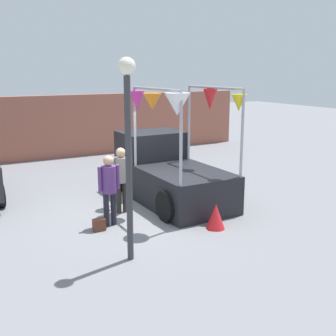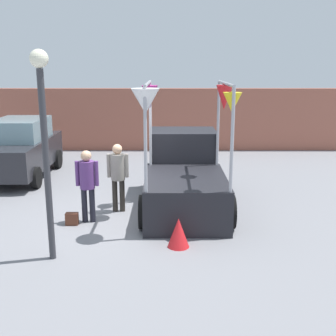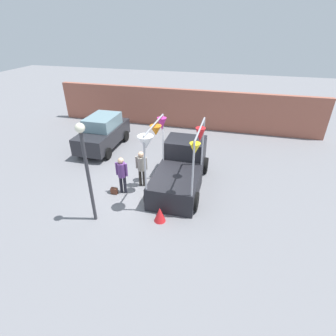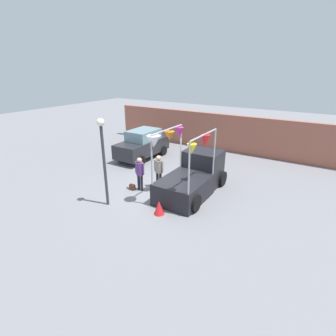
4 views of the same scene
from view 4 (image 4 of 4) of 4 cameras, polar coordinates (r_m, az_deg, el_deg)
ground_plane at (r=12.92m, az=-1.78°, el=-5.00°), size 60.00×60.00×0.00m
vendor_truck at (r=12.66m, az=5.64°, el=-1.43°), size 2.34×4.11×3.18m
parked_car at (r=17.39m, az=-5.55°, el=5.19°), size 1.88×4.00×1.88m
person_customer at (r=12.67m, az=-6.18°, el=-0.62°), size 0.53×0.34×1.69m
person_vendor at (r=12.87m, az=-2.03°, el=-0.12°), size 0.53×0.34×1.70m
handbag at (r=13.09m, az=-7.78°, el=-4.17°), size 0.28×0.16×0.28m
street_lamp at (r=11.07m, az=-13.95°, el=3.76°), size 0.32×0.32×3.82m
brick_boundary_wall at (r=19.39m, az=11.78°, el=7.60°), size 18.00×0.36×2.60m
folded_kite_bundle_crimson at (r=10.87m, az=-1.97°, el=-8.61°), size 0.53×0.53×0.60m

